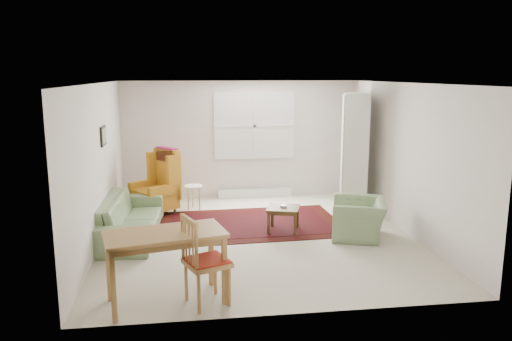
{
  "coord_description": "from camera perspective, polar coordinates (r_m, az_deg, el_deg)",
  "views": [
    {
      "loc": [
        -1.13,
        -7.82,
        2.65
      ],
      "look_at": [
        0.0,
        0.3,
        1.05
      ],
      "focal_mm": 35.0,
      "sensor_mm": 36.0,
      "label": 1
    }
  ],
  "objects": [
    {
      "name": "desk_chair",
      "position": [
        5.87,
        -5.62,
        -10.14
      ],
      "size": [
        0.61,
        0.61,
        1.07
      ],
      "primitive_type": null,
      "rotation": [
        0.0,
        0.0,
        1.95
      ],
      "color": "#AA8044",
      "rests_on": "ground"
    },
    {
      "name": "stool",
      "position": [
        9.96,
        -7.16,
        -3.03
      ],
      "size": [
        0.47,
        0.47,
        0.48
      ],
      "primitive_type": null,
      "rotation": [
        0.0,
        0.0,
        -0.41
      ],
      "color": "white",
      "rests_on": "ground"
    },
    {
      "name": "room",
      "position": [
        8.23,
        0.22,
        1.3
      ],
      "size": [
        5.04,
        5.54,
        2.51
      ],
      "color": "beige",
      "rests_on": "ground"
    },
    {
      "name": "sofa",
      "position": [
        8.46,
        -14.27,
        -4.38
      ],
      "size": [
        0.99,
        2.28,
        0.9
      ],
      "primitive_type": "imported",
      "rotation": [
        0.0,
        0.0,
        1.52
      ],
      "color": "#6B875A",
      "rests_on": "ground"
    },
    {
      "name": "rug",
      "position": [
        8.96,
        -0.62,
        -6.05
      ],
      "size": [
        3.28,
        2.18,
        0.03
      ],
      "primitive_type": null,
      "rotation": [
        0.0,
        0.0,
        0.04
      ],
      "color": "black",
      "rests_on": "ground"
    },
    {
      "name": "armchair",
      "position": [
        8.37,
        11.68,
        -4.97
      ],
      "size": [
        1.09,
        1.17,
        0.75
      ],
      "primitive_type": "imported",
      "rotation": [
        0.0,
        0.0,
        -1.88
      ],
      "color": "#6B875A",
      "rests_on": "ground"
    },
    {
      "name": "coffee_table",
      "position": [
        8.52,
        3.14,
        -5.57
      ],
      "size": [
        0.66,
        0.66,
        0.43
      ],
      "primitive_type": null,
      "rotation": [
        0.0,
        0.0,
        -0.31
      ],
      "color": "#442E15",
      "rests_on": "ground"
    },
    {
      "name": "cabinet",
      "position": [
        9.91,
        11.21,
        2.06
      ],
      "size": [
        0.71,
        1.01,
        2.28
      ],
      "primitive_type": null,
      "rotation": [
        0.0,
        0.0,
        -0.28
      ],
      "color": "silver",
      "rests_on": "ground"
    },
    {
      "name": "wingback_chair",
      "position": [
        9.67,
        -11.58,
        -1.26
      ],
      "size": [
        1.05,
        1.04,
        1.25
      ],
      "primitive_type": null,
      "rotation": [
        0.0,
        0.0,
        -0.9
      ],
      "color": "#C3841E",
      "rests_on": "ground"
    },
    {
      "name": "desk",
      "position": [
        6.0,
        -10.24,
        -10.87
      ],
      "size": [
        1.48,
        0.97,
        0.86
      ],
      "primitive_type": null,
      "rotation": [
        0.0,
        0.0,
        0.23
      ],
      "color": "#AA8044",
      "rests_on": "ground"
    }
  ]
}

